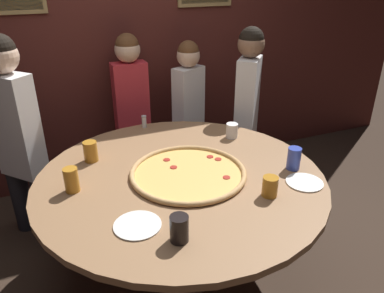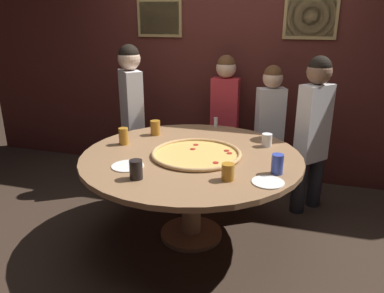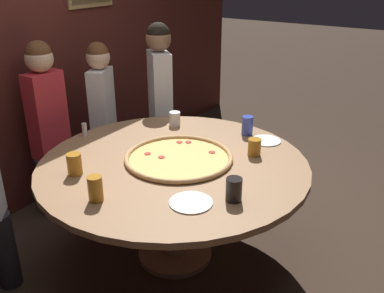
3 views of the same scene
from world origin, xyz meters
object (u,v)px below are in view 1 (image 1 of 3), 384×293
Objects in this scene: white_plate_left_side at (304,182)px; diner_side_right at (247,103)px; drink_cup_front_edge at (294,159)px; diner_far_left at (131,105)px; drink_cup_by_shaker at (71,180)px; white_plate_near_front at (137,225)px; drink_cup_far_right at (270,186)px; condiment_shaker at (144,121)px; dining_table at (181,191)px; giant_pizza at (188,173)px; diner_side_left at (189,106)px; diner_centre_back at (17,131)px; drink_cup_beside_pizza at (91,151)px; drink_cup_near_left at (179,229)px; drink_cup_centre_back at (232,131)px.

white_plate_left_side is 1.19m from diner_side_right.
drink_cup_front_edge is 1.55m from diner_far_left.
drink_cup_by_shaker is at bearing 168.47° from drink_cup_front_edge.
drink_cup_by_shaker reaches higher than white_plate_near_front.
white_plate_near_front is (-0.74, 0.02, -0.05)m from drink_cup_far_right.
dining_table is at bearing -90.47° from condiment_shaker.
giant_pizza is 5.03× the size of drink_cup_front_edge.
diner_side_left reaches higher than drink_cup_front_edge.
white_plate_left_side reaches higher than dining_table.
dining_table is 0.82m from condiment_shaker.
diner_side_right is at bearing 76.26° from white_plate_left_side.
drink_cup_by_shaker is at bearing -24.35° from diner_side_right.
diner_side_right is (0.87, 0.80, 0.07)m from giant_pizza.
white_plate_near_front is at bearing 161.56° from diner_centre_back.
drink_cup_by_shaker is 1.47× the size of condiment_shaker.
drink_cup_far_right is 1.25m from condiment_shaker.
white_plate_near_front is 0.16× the size of diner_side_right.
drink_cup_far_right is 0.86× the size of drink_cup_beside_pizza.
drink_cup_front_edge reaches higher than dining_table.
drink_cup_far_right is at bearing 15.96° from diner_side_right.
drink_cup_front_edge is 1.87m from diner_centre_back.
drink_cup_front_edge is at bearing 33.47° from drink_cup_far_right.
diner_side_right reaches higher than drink_cup_near_left.
drink_cup_near_left is at bearing -165.08° from drink_cup_far_right.
drink_cup_beside_pizza reaches higher than white_plate_near_front.
condiment_shaker is (-0.04, 0.81, 0.04)m from giant_pizza.
diner_side_left reaches higher than condiment_shaker.
giant_pizza is 3.01× the size of white_plate_near_front.
white_plate_left_side is at bearing -19.09° from drink_cup_by_shaker.
diner_side_right is at bearing 42.11° from white_plate_near_front.
drink_cup_far_right is (-0.30, -0.20, -0.01)m from drink_cup_front_edge.
white_plate_left_side is at bearing -83.12° from drink_cup_centre_back.
diner_side_right is 1.04× the size of diner_far_left.
drink_cup_front_edge is at bearing -15.91° from dining_table.
drink_cup_by_shaker is at bearing 60.44° from diner_far_left.
dining_table is 16.14× the size of drink_cup_centre_back.
drink_cup_front_edge is 1.45× the size of condiment_shaker.
diner_centre_back reaches higher than drink_cup_beside_pizza.
drink_cup_near_left is at bearing 41.92° from diner_side_left.
diner_side_left is (-0.18, 1.29, -0.06)m from drink_cup_front_edge.
diner_side_right is (1.29, 1.16, 0.08)m from white_plate_near_front.
white_plate_left_side is 0.16× the size of diner_side_left.
diner_centre_back is (-0.53, 1.19, 0.11)m from white_plate_near_front.
white_plate_left_side is 2.22× the size of condiment_shaker.
dining_table is at bearing 166.05° from giant_pizza.
drink_cup_near_left is 0.09× the size of diner_centre_back.
drink_cup_beside_pizza is 0.36m from drink_cup_by_shaker.
drink_cup_front_edge is 1.01m from diner_side_right.
drink_cup_by_shaker reaches higher than dining_table.
drink_cup_beside_pizza is at bearing 178.37° from drink_cup_centre_back.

